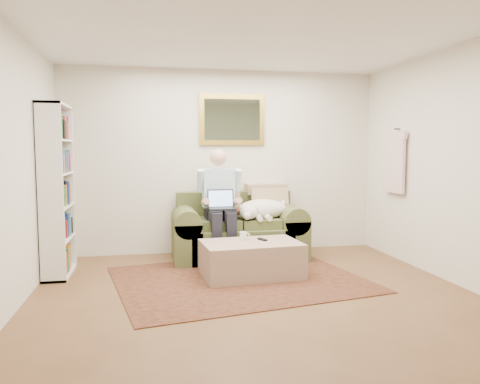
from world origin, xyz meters
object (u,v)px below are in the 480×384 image
object	(u,v)px
ottoman	(251,259)
sleeping_dog	(262,209)
laptop	(221,204)
bookshelf	(57,190)
sofa	(238,236)
coffee_mug	(243,236)
seated_man	(221,206)

from	to	relation	value
ottoman	sleeping_dog	bearing A→B (deg)	68.29
sleeping_dog	laptop	bearing A→B (deg)	-166.36
sleeping_dog	bookshelf	world-z (taller)	bookshelf
laptop	bookshelf	xyz separation A→B (m)	(-1.97, -0.19, 0.22)
sofa	ottoman	distance (m)	0.96
coffee_mug	sleeping_dog	bearing A→B (deg)	60.87
sofa	ottoman	xyz separation A→B (m)	(-0.03, -0.95, -0.10)
sleeping_dog	coffee_mug	xyz separation A→B (m)	(-0.41, -0.74, -0.22)
sleeping_dog	bookshelf	size ratio (longest dim) A/B	0.36
sleeping_dog	coffee_mug	bearing A→B (deg)	-119.13
seated_man	coffee_mug	bearing A→B (deg)	-75.82
coffee_mug	bookshelf	xyz separation A→B (m)	(-2.14, 0.41, 0.54)
bookshelf	sleeping_dog	bearing A→B (deg)	7.39
sleeping_dog	coffee_mug	world-z (taller)	sleeping_dog
ottoman	seated_man	bearing A→B (deg)	106.75
sleeping_dog	ottoman	bearing A→B (deg)	-111.71
coffee_mug	bookshelf	world-z (taller)	bookshelf
sofa	sleeping_dog	xyz separation A→B (m)	(0.32, -0.09, 0.37)
laptop	coffee_mug	world-z (taller)	laptop
sofa	bookshelf	bearing A→B (deg)	-169.36
seated_man	ottoman	distance (m)	0.98
seated_man	ottoman	bearing A→B (deg)	-73.25
sofa	laptop	size ratio (longest dim) A/B	5.15
laptop	ottoman	world-z (taller)	laptop
seated_man	coffee_mug	size ratio (longest dim) A/B	14.84
sofa	bookshelf	world-z (taller)	bookshelf
sofa	seated_man	xyz separation A→B (m)	(-0.26, -0.16, 0.44)
coffee_mug	bookshelf	distance (m)	2.25
laptop	ottoman	bearing A→B (deg)	-71.77
ottoman	bookshelf	distance (m)	2.41
seated_man	laptop	world-z (taller)	seated_man
sofa	laptop	distance (m)	0.59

